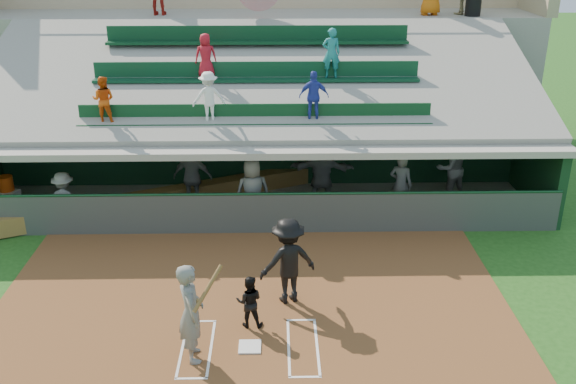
{
  "coord_description": "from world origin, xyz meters",
  "views": [
    {
      "loc": [
        0.53,
        -10.26,
        7.57
      ],
      "look_at": [
        0.81,
        3.5,
        1.8
      ],
      "focal_mm": 40.0,
      "sensor_mm": 36.0,
      "label": 1
    }
  ],
  "objects_px": {
    "home_plate": "(250,347)",
    "batter_at_plate": "(191,312)",
    "white_table": "(5,201)",
    "catcher": "(249,301)",
    "trash_bin": "(473,4)",
    "water_cooler": "(6,184)"
  },
  "relations": [
    {
      "from": "home_plate",
      "to": "water_cooler",
      "type": "xyz_separation_m",
      "value": [
        -7.02,
        6.48,
        0.84
      ]
    },
    {
      "from": "batter_at_plate",
      "to": "trash_bin",
      "type": "height_order",
      "value": "trash_bin"
    },
    {
      "from": "catcher",
      "to": "trash_bin",
      "type": "xyz_separation_m",
      "value": [
        7.44,
        11.79,
        4.42
      ]
    },
    {
      "from": "home_plate",
      "to": "catcher",
      "type": "distance_m",
      "value": 0.93
    },
    {
      "from": "water_cooler",
      "to": "home_plate",
      "type": "bearing_deg",
      "value": -42.7
    },
    {
      "from": "batter_at_plate",
      "to": "trash_bin",
      "type": "distance_m",
      "value": 15.86
    },
    {
      "from": "home_plate",
      "to": "batter_at_plate",
      "type": "height_order",
      "value": "batter_at_plate"
    },
    {
      "from": "trash_bin",
      "to": "home_plate",
      "type": "bearing_deg",
      "value": -120.58
    },
    {
      "from": "home_plate",
      "to": "trash_bin",
      "type": "xyz_separation_m",
      "value": [
        7.41,
        12.54,
        4.97
      ]
    },
    {
      "from": "catcher",
      "to": "trash_bin",
      "type": "relative_size",
      "value": 1.38
    },
    {
      "from": "home_plate",
      "to": "batter_at_plate",
      "type": "relative_size",
      "value": 0.22
    },
    {
      "from": "water_cooler",
      "to": "catcher",
      "type": "bearing_deg",
      "value": -39.31
    },
    {
      "from": "home_plate",
      "to": "batter_at_plate",
      "type": "bearing_deg",
      "value": -165.42
    },
    {
      "from": "white_table",
      "to": "trash_bin",
      "type": "bearing_deg",
      "value": 43.16
    },
    {
      "from": "batter_at_plate",
      "to": "white_table",
      "type": "height_order",
      "value": "batter_at_plate"
    },
    {
      "from": "home_plate",
      "to": "water_cooler",
      "type": "height_order",
      "value": "water_cooler"
    },
    {
      "from": "catcher",
      "to": "water_cooler",
      "type": "distance_m",
      "value": 9.04
    },
    {
      "from": "catcher",
      "to": "white_table",
      "type": "distance_m",
      "value": 9.06
    },
    {
      "from": "home_plate",
      "to": "water_cooler",
      "type": "distance_m",
      "value": 9.59
    },
    {
      "from": "batter_at_plate",
      "to": "white_table",
      "type": "distance_m",
      "value": 9.05
    },
    {
      "from": "home_plate",
      "to": "white_table",
      "type": "distance_m",
      "value": 9.57
    },
    {
      "from": "batter_at_plate",
      "to": "white_table",
      "type": "bearing_deg",
      "value": 132.11
    }
  ]
}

